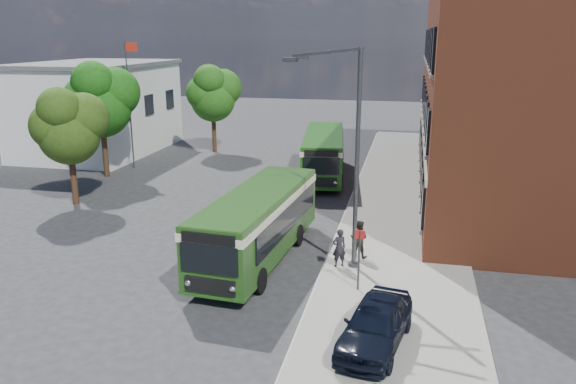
% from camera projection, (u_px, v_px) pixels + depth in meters
% --- Properties ---
extents(ground, '(120.00, 120.00, 0.00)m').
position_uv_depth(ground, '(247.00, 243.00, 26.37)').
color(ground, '#28282B').
rests_on(ground, ground).
extents(pavement, '(6.00, 48.00, 0.15)m').
position_uv_depth(pavement, '(403.00, 203.00, 32.41)').
color(pavement, gray).
rests_on(pavement, ground).
extents(kerb_line, '(0.12, 48.00, 0.01)m').
position_uv_depth(kerb_line, '(350.00, 200.00, 33.06)').
color(kerb_line, beige).
rests_on(kerb_line, ground).
extents(brick_office, '(12.10, 26.00, 14.20)m').
position_uv_depth(brick_office, '(533.00, 78.00, 32.84)').
color(brick_office, brown).
rests_on(brick_office, ground).
extents(white_building, '(9.40, 13.40, 7.30)m').
position_uv_depth(white_building, '(98.00, 107.00, 46.04)').
color(white_building, silver).
rests_on(white_building, ground).
extents(flagpole, '(0.95, 0.10, 9.00)m').
position_uv_depth(flagpole, '(130.00, 100.00, 39.84)').
color(flagpole, '#3A3C3F').
rests_on(flagpole, ground).
extents(street_lamp, '(2.96, 2.38, 9.00)m').
position_uv_depth(street_lamp, '(348.00, 157.00, 22.18)').
color(street_lamp, '#3A3C3F').
rests_on(street_lamp, ground).
extents(bus_stop_sign, '(0.35, 0.08, 2.52)m').
position_uv_depth(bus_stop_sign, '(359.00, 256.00, 20.85)').
color(bus_stop_sign, '#3A3C3F').
rests_on(bus_stop_sign, ground).
extents(bus_front, '(3.35, 10.14, 3.02)m').
position_uv_depth(bus_front, '(258.00, 219.00, 23.95)').
color(bus_front, '#234C17').
rests_on(bus_front, ground).
extents(bus_rear, '(3.85, 10.61, 3.02)m').
position_uv_depth(bus_rear, '(324.00, 151.00, 38.08)').
color(bus_rear, '#1F5916').
rests_on(bus_rear, ground).
extents(parked_car, '(2.48, 4.52, 1.46)m').
position_uv_depth(parked_car, '(376.00, 324.00, 17.23)').
color(parked_car, black).
rests_on(parked_car, pavement).
extents(pedestrian_a, '(0.71, 0.64, 1.63)m').
position_uv_depth(pedestrian_a, '(339.00, 248.00, 23.12)').
color(pedestrian_a, black).
rests_on(pedestrian_a, pavement).
extents(pedestrian_b, '(0.92, 0.78, 1.64)m').
position_uv_depth(pedestrian_b, '(359.00, 239.00, 24.14)').
color(pedestrian_b, black).
rests_on(pedestrian_b, pavement).
extents(tree_left, '(3.99, 3.79, 6.74)m').
position_uv_depth(tree_left, '(68.00, 125.00, 31.16)').
color(tree_left, '#351E13').
rests_on(tree_left, ground).
extents(tree_mid, '(4.64, 4.41, 7.84)m').
position_uv_depth(tree_mid, '(101.00, 99.00, 37.20)').
color(tree_mid, '#351E13').
rests_on(tree_mid, ground).
extents(tree_right, '(4.25, 4.04, 7.18)m').
position_uv_depth(tree_right, '(213.00, 93.00, 45.53)').
color(tree_right, '#351E13').
rests_on(tree_right, ground).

